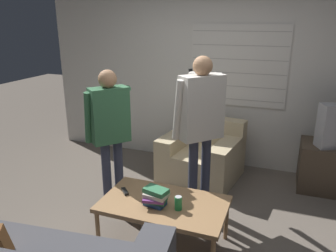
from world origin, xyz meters
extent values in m
plane|color=#665B51|center=(0.00, 0.00, 0.00)|extent=(16.00, 16.00, 0.00)
cube|color=silver|center=(0.00, 2.03, 1.27)|extent=(5.20, 0.06, 2.55)
cube|color=silver|center=(0.30, 1.99, 1.45)|extent=(1.30, 0.02, 1.09)
cube|color=#A4A099|center=(0.30, 1.98, 0.99)|extent=(1.27, 0.00, 0.01)
cube|color=#A4A099|center=(0.30, 1.98, 1.17)|extent=(1.27, 0.00, 0.01)
cube|color=#A4A099|center=(0.30, 1.98, 1.35)|extent=(1.27, 0.00, 0.01)
cube|color=#A4A099|center=(0.30, 1.98, 1.54)|extent=(1.27, 0.00, 0.01)
cube|color=#A4A099|center=(0.30, 1.98, 1.72)|extent=(1.27, 0.00, 0.01)
cube|color=#A4A099|center=(0.30, 1.98, 1.90)|extent=(1.27, 0.00, 0.01)
cube|color=#C6B289|center=(-0.03, 1.42, 0.20)|extent=(1.07, 1.01, 0.40)
cube|color=#C6B289|center=(0.02, 1.76, 0.58)|extent=(0.97, 0.34, 0.37)
cube|color=#C6B289|center=(0.33, 1.37, 0.49)|extent=(0.37, 0.91, 0.18)
cube|color=#C6B289|center=(-0.38, 1.47, 0.49)|extent=(0.37, 0.91, 0.18)
cube|color=#9E754C|center=(0.01, -0.07, 0.44)|extent=(1.14, 0.66, 0.04)
cylinder|color=#9E754C|center=(-0.52, 0.22, 0.21)|extent=(0.04, 0.04, 0.42)
cylinder|color=#9E754C|center=(0.54, 0.22, 0.21)|extent=(0.04, 0.04, 0.42)
cylinder|color=#9E754C|center=(-0.52, -0.37, 0.21)|extent=(0.04, 0.04, 0.42)
cylinder|color=#33384C|center=(-0.82, 0.33, 0.39)|extent=(0.10, 0.10, 0.79)
cylinder|color=#33384C|center=(-0.73, 0.43, 0.39)|extent=(0.10, 0.10, 0.79)
cube|color=#336642|center=(-0.77, 0.38, 1.08)|extent=(0.41, 0.43, 0.59)
sphere|color=#A87A56|center=(-0.77, 0.38, 1.47)|extent=(0.19, 0.19, 0.19)
cylinder|color=#336642|center=(-0.95, 0.24, 1.07)|extent=(0.16, 0.15, 0.57)
cylinder|color=#336642|center=(-0.80, 0.70, 1.19)|extent=(0.42, 0.38, 0.38)
cube|color=white|center=(-0.98, 0.84, 1.02)|extent=(0.10, 0.09, 0.12)
cylinder|color=#33384C|center=(0.11, 0.53, 0.44)|extent=(0.10, 0.10, 0.87)
cylinder|color=#33384C|center=(0.22, 0.65, 0.44)|extent=(0.10, 0.10, 0.87)
cube|color=beige|center=(0.17, 0.59, 1.20)|extent=(0.45, 0.47, 0.66)
sphere|color=#A87A56|center=(0.17, 0.59, 1.62)|extent=(0.20, 0.20, 0.20)
cylinder|color=beige|center=(-0.03, 0.44, 1.19)|extent=(0.17, 0.16, 0.63)
cylinder|color=beige|center=(0.10, 0.98, 1.46)|extent=(0.51, 0.47, 0.14)
cube|color=black|center=(-0.13, 1.19, 1.43)|extent=(0.06, 0.06, 0.13)
cube|color=#284C89|center=(-0.05, -0.14, 0.48)|extent=(0.20, 0.15, 0.04)
cube|color=#33754C|center=(-0.04, -0.14, 0.51)|extent=(0.19, 0.14, 0.03)
cube|color=#75387F|center=(-0.04, -0.15, 0.53)|extent=(0.22, 0.21, 0.03)
cube|color=beige|center=(-0.03, -0.14, 0.57)|extent=(0.22, 0.17, 0.03)
cube|color=#33754C|center=(-0.04, -0.14, 0.60)|extent=(0.24, 0.17, 0.04)
cylinder|color=#238E47|center=(0.17, -0.14, 0.52)|extent=(0.07, 0.07, 0.12)
cylinder|color=silver|center=(0.17, -0.14, 0.58)|extent=(0.06, 0.06, 0.00)
cube|color=black|center=(-0.40, -0.04, 0.47)|extent=(0.12, 0.12, 0.02)
camera|label=1|loc=(0.96, -2.52, 2.04)|focal=35.00mm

